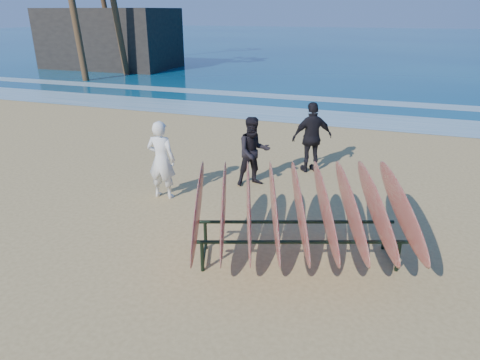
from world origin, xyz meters
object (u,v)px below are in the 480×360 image
(person_dark_b, at_px, (312,137))
(person_white, at_px, (161,160))
(surfboard_rack, at_px, (300,208))
(person_dark_a, at_px, (254,152))
(building, at_px, (110,38))

(person_dark_b, bearing_deg, person_white, 11.35)
(surfboard_rack, bearing_deg, person_dark_a, 100.90)
(person_white, bearing_deg, person_dark_a, -144.87)
(person_white, distance_m, person_dark_b, 3.72)
(building, bearing_deg, person_dark_b, -43.75)
(surfboard_rack, xyz_separation_m, building, (-17.21, 20.07, 1.02))
(surfboard_rack, distance_m, building, 26.45)
(person_dark_a, bearing_deg, person_dark_b, 16.68)
(person_dark_b, bearing_deg, building, -76.65)
(building, bearing_deg, person_white, -52.96)
(surfboard_rack, height_order, person_white, person_white)
(person_white, xyz_separation_m, person_dark_a, (1.60, 1.27, -0.04))
(person_dark_a, bearing_deg, building, 97.62)
(surfboard_rack, relative_size, building, 0.44)
(surfboard_rack, bearing_deg, person_white, 135.72)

